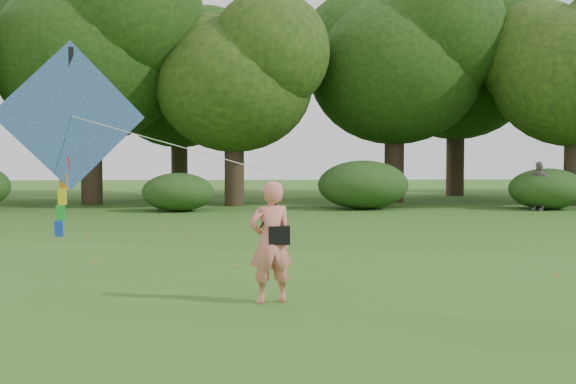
{
  "coord_description": "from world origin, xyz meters",
  "views": [
    {
      "loc": [
        -1.21,
        -9.6,
        2.11
      ],
      "look_at": [
        -0.66,
        2.0,
        1.5
      ],
      "focal_mm": 45.0,
      "sensor_mm": 36.0,
      "label": 1
    }
  ],
  "objects": [
    {
      "name": "fallen_leaves",
      "position": [
        -2.43,
        5.05,
        0.01
      ],
      "size": [
        10.17,
        14.11,
        0.01
      ],
      "color": "#986429",
      "rests_on": "ground"
    },
    {
      "name": "crossbody_bag",
      "position": [
        -0.86,
        0.52,
        0.98
      ],
      "size": [
        0.43,
        0.2,
        0.7
      ],
      "color": "black",
      "rests_on": "ground"
    },
    {
      "name": "man_kite_flyer",
      "position": [
        -0.97,
        0.55,
        0.86
      ],
      "size": [
        0.72,
        0.58,
        1.73
      ],
      "primitive_type": "imported",
      "rotation": [
        0.0,
        0.0,
        3.44
      ],
      "color": "#E97B6D",
      "rests_on": "ground"
    },
    {
      "name": "flying_kite",
      "position": [
        -4.16,
        2.22,
        2.68
      ],
      "size": [
        4.57,
        2.17,
        3.16
      ],
      "color": "#2644A5",
      "rests_on": "ground"
    },
    {
      "name": "tree_line",
      "position": [
        1.67,
        22.88,
        5.6
      ],
      "size": [
        54.7,
        15.3,
        9.48
      ],
      "color": "#3A2D1E",
      "rests_on": "ground"
    },
    {
      "name": "ground",
      "position": [
        0.0,
        0.0,
        0.0
      ],
      "size": [
        100.0,
        100.0,
        0.0
      ],
      "primitive_type": "plane",
      "color": "#265114",
      "rests_on": "ground"
    },
    {
      "name": "shrub_band",
      "position": [
        -0.72,
        17.6,
        0.86
      ],
      "size": [
        39.15,
        3.22,
        1.88
      ],
      "color": "#264919",
      "rests_on": "ground"
    },
    {
      "name": "bystander_right",
      "position": [
        9.42,
        16.8,
        0.92
      ],
      "size": [
        1.1,
        1.05,
        1.84
      ],
      "primitive_type": "imported",
      "rotation": [
        0.0,
        0.0,
        -0.73
      ],
      "color": "slate",
      "rests_on": "ground"
    }
  ]
}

